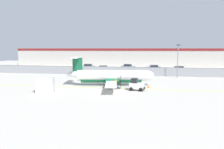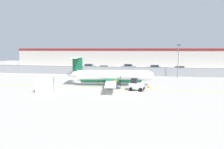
% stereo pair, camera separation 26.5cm
% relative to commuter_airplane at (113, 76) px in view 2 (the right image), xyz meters
% --- Properties ---
extents(ground_plane, '(140.00, 140.00, 0.01)m').
position_rel_commuter_airplane_xyz_m(ground_plane, '(0.80, -2.43, -1.60)').
color(ground_plane, '#BCB7AD').
extents(perimeter_fence, '(98.00, 0.10, 2.10)m').
position_rel_commuter_airplane_xyz_m(perimeter_fence, '(0.80, 13.57, -0.49)').
color(perimeter_fence, gray).
rests_on(perimeter_fence, ground).
extents(parking_lot_strip, '(98.00, 17.00, 0.12)m').
position_rel_commuter_airplane_xyz_m(parking_lot_strip, '(0.80, 25.07, -1.54)').
color(parking_lot_strip, '#38383A').
rests_on(parking_lot_strip, ground).
extents(background_building, '(91.00, 8.10, 6.50)m').
position_rel_commuter_airplane_xyz_m(background_building, '(0.80, 43.55, 1.66)').
color(background_building, beige).
rests_on(background_building, ground).
extents(commuter_airplane, '(15.18, 16.06, 4.92)m').
position_rel_commuter_airplane_xyz_m(commuter_airplane, '(0.00, 0.00, 0.00)').
color(commuter_airplane, white).
rests_on(commuter_airplane, ground).
extents(baggage_tug, '(2.48, 1.70, 1.88)m').
position_rel_commuter_airplane_xyz_m(baggage_tug, '(4.23, -3.60, -0.75)').
color(baggage_tug, silver).
rests_on(baggage_tug, ground).
extents(ground_crew_worker, '(0.48, 0.48, 1.70)m').
position_rel_commuter_airplane_xyz_m(ground_crew_worker, '(0.96, -2.78, -0.65)').
color(ground_crew_worker, '#191E4C').
rests_on(ground_crew_worker, ground).
extents(cargo_container, '(2.62, 2.27, 2.20)m').
position_rel_commuter_airplane_xyz_m(cargo_container, '(-8.86, -6.85, -0.50)').
color(cargo_container, silver).
rests_on(cargo_container, ground).
extents(traffic_cone_near_left, '(0.36, 0.36, 0.64)m').
position_rel_commuter_airplane_xyz_m(traffic_cone_near_left, '(6.12, -1.00, -1.29)').
color(traffic_cone_near_left, orange).
rests_on(traffic_cone_near_left, ground).
extents(traffic_cone_near_right, '(0.36, 0.36, 0.64)m').
position_rel_commuter_airplane_xyz_m(traffic_cone_near_right, '(3.67, -3.50, -1.29)').
color(traffic_cone_near_right, orange).
rests_on(traffic_cone_near_right, ground).
extents(traffic_cone_far_left, '(0.36, 0.36, 0.64)m').
position_rel_commuter_airplane_xyz_m(traffic_cone_far_left, '(-3.12, 2.20, -1.29)').
color(traffic_cone_far_left, orange).
rests_on(traffic_cone_far_left, ground).
extents(parked_car_0, '(4.23, 2.05, 1.58)m').
position_rel_commuter_airplane_xyz_m(parked_car_0, '(-11.90, 25.88, -0.71)').
color(parked_car_0, gray).
rests_on(parked_car_0, parking_lot_strip).
extents(parked_car_1, '(4.35, 2.32, 1.58)m').
position_rel_commuter_airplane_xyz_m(parked_car_1, '(-6.14, 21.01, -0.71)').
color(parked_car_1, slate).
rests_on(parked_car_1, parking_lot_strip).
extents(parked_car_2, '(4.38, 2.41, 1.58)m').
position_rel_commuter_airplane_xyz_m(parked_car_2, '(0.48, 27.29, -0.71)').
color(parked_car_2, gray).
rests_on(parked_car_2, parking_lot_strip).
extents(parked_car_3, '(4.37, 2.39, 1.58)m').
position_rel_commuter_airplane_xyz_m(parked_car_3, '(8.03, 25.15, -0.71)').
color(parked_car_3, navy).
rests_on(parked_car_3, parking_lot_strip).
extents(parked_car_4, '(4.30, 2.22, 1.58)m').
position_rel_commuter_airplane_xyz_m(parked_car_4, '(14.77, 22.22, -0.71)').
color(parked_car_4, '#B28C19').
rests_on(parked_car_4, parking_lot_strip).
extents(apron_light_pole, '(0.70, 0.30, 7.27)m').
position_rel_commuter_airplane_xyz_m(apron_light_pole, '(12.51, 11.08, 2.70)').
color(apron_light_pole, slate).
rests_on(apron_light_pole, ground).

